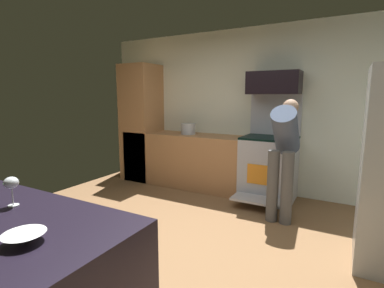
{
  "coord_description": "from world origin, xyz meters",
  "views": [
    {
      "loc": [
        1.51,
        -2.25,
        1.53
      ],
      "look_at": [
        0.1,
        0.3,
        1.05
      ],
      "focal_mm": 26.99,
      "sensor_mm": 36.0,
      "label": 1
    }
  ],
  "objects_px": {
    "microwave": "(274,83)",
    "person_cook": "(284,149)",
    "mixing_bowl_small": "(24,238)",
    "wine_glass_mid": "(11,184)",
    "oven_range": "(269,166)",
    "stock_pot": "(188,129)"
  },
  "relations": [
    {
      "from": "microwave",
      "to": "person_cook",
      "type": "relative_size",
      "value": 0.49
    },
    {
      "from": "mixing_bowl_small",
      "to": "wine_glass_mid",
      "type": "xyz_separation_m",
      "value": [
        -0.48,
        0.23,
        0.11
      ]
    },
    {
      "from": "microwave",
      "to": "oven_range",
      "type": "bearing_deg",
      "value": -90.0
    },
    {
      "from": "person_cook",
      "to": "mixing_bowl_small",
      "type": "xyz_separation_m",
      "value": [
        -0.5,
        -2.93,
        0.03
      ]
    },
    {
      "from": "oven_range",
      "to": "wine_glass_mid",
      "type": "relative_size",
      "value": 8.97
    },
    {
      "from": "oven_range",
      "to": "mixing_bowl_small",
      "type": "distance_m",
      "value": 3.58
    },
    {
      "from": "mixing_bowl_small",
      "to": "wine_glass_mid",
      "type": "relative_size",
      "value": 1.03
    },
    {
      "from": "oven_range",
      "to": "wine_glass_mid",
      "type": "bearing_deg",
      "value": -101.24
    },
    {
      "from": "person_cook",
      "to": "wine_glass_mid",
      "type": "height_order",
      "value": "person_cook"
    },
    {
      "from": "wine_glass_mid",
      "to": "microwave",
      "type": "bearing_deg",
      "value": 79.05
    },
    {
      "from": "wine_glass_mid",
      "to": "stock_pot",
      "type": "relative_size",
      "value": 0.7
    },
    {
      "from": "microwave",
      "to": "stock_pot",
      "type": "distance_m",
      "value": 1.57
    },
    {
      "from": "wine_glass_mid",
      "to": "mixing_bowl_small",
      "type": "bearing_deg",
      "value": -25.09
    },
    {
      "from": "wine_glass_mid",
      "to": "oven_range",
      "type": "bearing_deg",
      "value": 78.76
    },
    {
      "from": "wine_glass_mid",
      "to": "stock_pot",
      "type": "bearing_deg",
      "value": 102.3
    },
    {
      "from": "oven_range",
      "to": "person_cook",
      "type": "relative_size",
      "value": 1.04
    },
    {
      "from": "wine_glass_mid",
      "to": "stock_pot",
      "type": "xyz_separation_m",
      "value": [
        -0.73,
        3.33,
        -0.04
      ]
    },
    {
      "from": "person_cook",
      "to": "stock_pot",
      "type": "height_order",
      "value": "person_cook"
    },
    {
      "from": "microwave",
      "to": "mixing_bowl_small",
      "type": "distance_m",
      "value": 3.73
    },
    {
      "from": "microwave",
      "to": "mixing_bowl_small",
      "type": "bearing_deg",
      "value": -92.8
    },
    {
      "from": "stock_pot",
      "to": "microwave",
      "type": "bearing_deg",
      "value": 3.3
    },
    {
      "from": "microwave",
      "to": "mixing_bowl_small",
      "type": "xyz_separation_m",
      "value": [
        -0.18,
        -3.64,
        -0.81
      ]
    }
  ]
}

